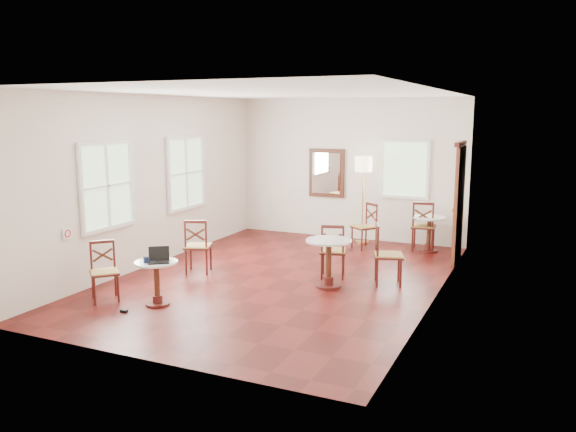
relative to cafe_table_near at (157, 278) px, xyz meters
The scene contains 17 objects.
ground 2.21m from the cafe_table_near, 61.55° to the left, with size 7.00×7.00×0.00m, color #4F100D.
room_shell 2.82m from the cafe_table_near, 65.94° to the left, with size 5.02×7.02×3.01m.
cafe_table_near is the anchor object (origin of this frame).
cafe_table_mid 2.63m from the cafe_table_near, 43.30° to the left, with size 0.72×0.72×0.76m.
cafe_table_back 5.62m from the cafe_table_near, 59.11° to the left, with size 0.66×0.66×0.70m.
chair_near_a 1.73m from the cafe_table_near, 103.53° to the left, with size 0.55×0.55×0.93m.
chair_near_b 0.85m from the cafe_table_near, behind, with size 0.56×0.56×0.86m.
chair_mid_a 2.94m from the cafe_table_near, 52.57° to the left, with size 0.52×0.52×0.91m.
chair_mid_b 3.56m from the cafe_table_near, 40.82° to the left, with size 0.57×0.57×0.97m.
chair_back_a 5.61m from the cafe_table_near, 60.44° to the left, with size 0.50×0.50×0.99m.
chair_back_b 4.87m from the cafe_table_near, 69.99° to the left, with size 0.59×0.59×0.91m.
floor_lamp 5.39m from the cafe_table_near, 73.92° to the left, with size 0.35×0.35×1.81m.
laptop 0.30m from the cafe_table_near, ahead, with size 0.37×0.36×0.20m.
mouse 0.26m from the cafe_table_near, ahead, with size 0.09×0.06×0.04m, color black.
navy_mug 0.32m from the cafe_table_near, 124.18° to the right, with size 0.11×0.07×0.09m.
water_glass 0.33m from the cafe_table_near, 79.68° to the left, with size 0.06×0.06×0.10m, color white.
power_adapter 0.63m from the cafe_table_near, 117.40° to the right, with size 0.10×0.06×0.04m, color black.
Camera 1 is at (3.88, -8.34, 2.68)m, focal length 36.15 mm.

